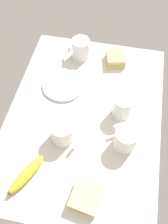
{
  "coord_description": "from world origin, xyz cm",
  "views": [
    {
      "loc": [
        -54.51,
        -10.97,
        92.03
      ],
      "look_at": [
        0.0,
        0.0,
        5.0
      ],
      "focal_mm": 40.34,
      "sensor_mm": 36.0,
      "label": 1
    }
  ],
  "objects_px": {
    "coffee_mug_milky": "(126,139)",
    "sandwich_main": "(86,197)",
    "coffee_mug_spare": "(81,48)",
    "banana": "(26,174)",
    "glass_of_milk": "(122,108)",
    "sandwich_side": "(116,58)",
    "coffee_mug_black": "(62,132)",
    "plate_of_food": "(63,85)"
  },
  "relations": [
    {
      "from": "coffee_mug_milky",
      "to": "sandwich_main",
      "type": "height_order",
      "value": "coffee_mug_milky"
    },
    {
      "from": "coffee_mug_spare",
      "to": "banana",
      "type": "relative_size",
      "value": 0.62
    },
    {
      "from": "coffee_mug_spare",
      "to": "sandwich_main",
      "type": "relative_size",
      "value": 0.88
    },
    {
      "from": "coffee_mug_milky",
      "to": "banana",
      "type": "relative_size",
      "value": 0.63
    },
    {
      "from": "coffee_mug_milky",
      "to": "coffee_mug_spare",
      "type": "xyz_separation_m",
      "value": [
        0.43,
        0.26,
        0.0
      ]
    },
    {
      "from": "coffee_mug_spare",
      "to": "banana",
      "type": "height_order",
      "value": "coffee_mug_spare"
    },
    {
      "from": "glass_of_milk",
      "to": "sandwich_main",
      "type": "bearing_deg",
      "value": 168.46
    },
    {
      "from": "glass_of_milk",
      "to": "sandwich_side",
      "type": "bearing_deg",
      "value": 12.08
    },
    {
      "from": "coffee_mug_spare",
      "to": "coffee_mug_milky",
      "type": "bearing_deg",
      "value": -148.77
    },
    {
      "from": "coffee_mug_black",
      "to": "coffee_mug_spare",
      "type": "relative_size",
      "value": 1.08
    },
    {
      "from": "plate_of_food",
      "to": "banana",
      "type": "height_order",
      "value": "banana"
    },
    {
      "from": "coffee_mug_spare",
      "to": "glass_of_milk",
      "type": "distance_m",
      "value": 0.38
    },
    {
      "from": "coffee_mug_black",
      "to": "coffee_mug_spare",
      "type": "height_order",
      "value": "coffee_mug_spare"
    },
    {
      "from": "coffee_mug_black",
      "to": "sandwich_main",
      "type": "distance_m",
      "value": 0.26
    },
    {
      "from": "coffee_mug_milky",
      "to": "sandwich_main",
      "type": "bearing_deg",
      "value": 155.65
    },
    {
      "from": "glass_of_milk",
      "to": "banana",
      "type": "xyz_separation_m",
      "value": [
        -0.34,
        0.3,
        -0.02
      ]
    },
    {
      "from": "plate_of_food",
      "to": "coffee_mug_black",
      "type": "distance_m",
      "value": 0.27
    },
    {
      "from": "coffee_mug_milky",
      "to": "glass_of_milk",
      "type": "height_order",
      "value": "glass_of_milk"
    },
    {
      "from": "sandwich_side",
      "to": "glass_of_milk",
      "type": "bearing_deg",
      "value": -167.92
    },
    {
      "from": "sandwich_main",
      "to": "coffee_mug_milky",
      "type": "bearing_deg",
      "value": -24.35
    },
    {
      "from": "coffee_mug_black",
      "to": "glass_of_milk",
      "type": "bearing_deg",
      "value": -53.33
    },
    {
      "from": "plate_of_food",
      "to": "coffee_mug_spare",
      "type": "relative_size",
      "value": 1.79
    },
    {
      "from": "plate_of_food",
      "to": "sandwich_main",
      "type": "relative_size",
      "value": 1.58
    },
    {
      "from": "plate_of_food",
      "to": "coffee_mug_milky",
      "type": "relative_size",
      "value": 1.74
    },
    {
      "from": "plate_of_food",
      "to": "coffee_mug_milky",
      "type": "distance_m",
      "value": 0.39
    },
    {
      "from": "banana",
      "to": "coffee_mug_milky",
      "type": "bearing_deg",
      "value": -59.17
    },
    {
      "from": "coffee_mug_milky",
      "to": "banana",
      "type": "bearing_deg",
      "value": 120.83
    },
    {
      "from": "plate_of_food",
      "to": "banana",
      "type": "relative_size",
      "value": 1.1
    },
    {
      "from": "coffee_mug_spare",
      "to": "sandwich_main",
      "type": "distance_m",
      "value": 0.69
    },
    {
      "from": "sandwich_side",
      "to": "banana",
      "type": "bearing_deg",
      "value": 159.15
    },
    {
      "from": "coffee_mug_milky",
      "to": "coffee_mug_black",
      "type": "bearing_deg",
      "value": 94.2
    },
    {
      "from": "coffee_mug_black",
      "to": "coffee_mug_milky",
      "type": "xyz_separation_m",
      "value": [
        0.02,
        -0.24,
        0.0
      ]
    },
    {
      "from": "sandwich_side",
      "to": "glass_of_milk",
      "type": "relative_size",
      "value": 1.09
    },
    {
      "from": "sandwich_side",
      "to": "banana",
      "type": "height_order",
      "value": "sandwich_side"
    },
    {
      "from": "sandwich_side",
      "to": "glass_of_milk",
      "type": "xyz_separation_m",
      "value": [
        -0.29,
        -0.06,
        0.02
      ]
    },
    {
      "from": "coffee_mug_milky",
      "to": "banana",
      "type": "xyz_separation_m",
      "value": [
        -0.2,
        0.33,
        -0.03
      ]
    },
    {
      "from": "plate_of_food",
      "to": "sandwich_main",
      "type": "distance_m",
      "value": 0.51
    },
    {
      "from": "sandwich_main",
      "to": "sandwich_side",
      "type": "distance_m",
      "value": 0.66
    },
    {
      "from": "coffee_mug_milky",
      "to": "glass_of_milk",
      "type": "bearing_deg",
      "value": 11.77
    },
    {
      "from": "plate_of_food",
      "to": "glass_of_milk",
      "type": "xyz_separation_m",
      "value": [
        -0.1,
        -0.27,
        0.04
      ]
    },
    {
      "from": "plate_of_food",
      "to": "sandwich_side",
      "type": "xyz_separation_m",
      "value": [
        0.19,
        -0.21,
        0.02
      ]
    },
    {
      "from": "glass_of_milk",
      "to": "coffee_mug_milky",
      "type": "bearing_deg",
      "value": -168.23
    }
  ]
}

